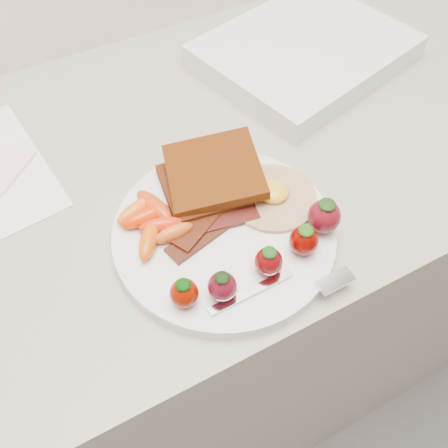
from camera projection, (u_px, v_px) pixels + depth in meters
name	position (u px, v px, depth m)	size (l,w,h in m)	color
counter	(190.00, 308.00, 1.06)	(2.00, 0.60, 0.90)	gray
plate	(224.00, 233.00, 0.61)	(0.27, 0.27, 0.02)	white
toast_lower	(203.00, 186.00, 0.63)	(0.10, 0.10, 0.01)	black
toast_upper	(214.00, 171.00, 0.63)	(0.12, 0.12, 0.01)	#331204
fried_egg	(273.00, 196.00, 0.62)	(0.12, 0.12, 0.02)	beige
bacon_strips	(209.00, 223.00, 0.60)	(0.13, 0.08, 0.01)	black
baby_carrots	(152.00, 221.00, 0.60)	(0.08, 0.11, 0.02)	#E43100
strawberries	(273.00, 251.00, 0.56)	(0.22, 0.06, 0.05)	#730E00
fork	(290.00, 287.00, 0.55)	(0.16, 0.05, 0.00)	silver
appliance	(305.00, 52.00, 0.81)	(0.31, 0.25, 0.04)	white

